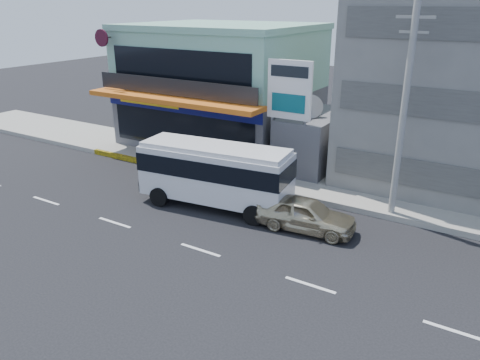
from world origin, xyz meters
name	(u,v)px	position (x,y,z in m)	size (l,w,h in m)	color
ground	(200,250)	(0.00, 0.00, 0.00)	(120.00, 120.00, 0.00)	black
sidewalk	(382,196)	(5.00, 9.50, 0.15)	(70.00, 5.00, 0.30)	gray
shop_building	(223,89)	(-8.00, 13.95, 4.00)	(12.40, 11.70, 8.00)	#48474C
gap_structure	(315,142)	(0.00, 12.00, 1.75)	(3.00, 6.00, 3.50)	#48474C
satellite_dish	(310,116)	(0.00, 11.00, 3.58)	(1.50, 1.50, 0.15)	slate
billboard	(289,97)	(-0.50, 9.20, 4.93)	(2.60, 0.18, 6.90)	gray
utility_pole_near	(404,113)	(6.00, 7.40, 5.15)	(1.60, 0.30, 10.00)	#999993
minibus	(215,170)	(-2.02, 4.14, 1.92)	(7.92, 3.41, 3.22)	silver
sedan	(306,214)	(3.00, 4.05, 0.77)	(1.82, 4.53, 1.54)	beige
motorcycle_rider	(193,179)	(-4.00, 4.92, 0.79)	(1.96, 1.07, 2.39)	#62190E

